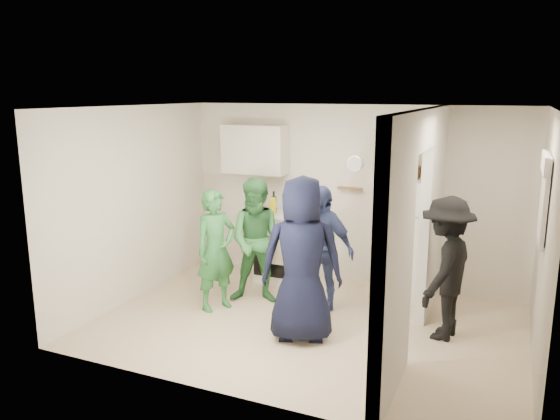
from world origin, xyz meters
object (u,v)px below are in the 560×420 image
object	(u,v)px
wicker_basket	(405,172)
person_denim	(320,248)
fridge	(409,239)
person_green_center	(259,241)
yellow_cup_stack_top	(429,171)
person_green_left	(216,250)
stove	(287,247)
person_navy	(302,260)
person_nook	(446,268)
blue_bowl	(406,162)

from	to	relation	value
wicker_basket	person_denim	bearing A→B (deg)	-133.40
fridge	person_green_center	distance (m)	1.95
fridge	yellow_cup_stack_top	size ratio (longest dim) A/B	6.35
yellow_cup_stack_top	person_green_left	distance (m)	2.80
stove	person_navy	xyz separation A→B (m)	(0.90, -1.73, 0.42)
stove	person_nook	bearing A→B (deg)	-24.47
stove	fridge	size ratio (longest dim) A/B	0.62
stove	wicker_basket	bearing A→B (deg)	0.70
blue_bowl	wicker_basket	bearing A→B (deg)	0.00
person_green_left	person_green_center	bearing A→B (deg)	-14.53
stove	person_green_left	size ratio (longest dim) A/B	0.65
person_green_center	person_navy	distance (m)	1.21
stove	person_navy	bearing A→B (deg)	-62.50
person_green_left	person_navy	distance (m)	1.35
person_navy	person_nook	distance (m)	1.57
person_denim	person_nook	xyz separation A→B (m)	(1.51, -0.20, 0.01)
stove	blue_bowl	distance (m)	2.09
stove	person_green_center	world-z (taller)	person_green_center
wicker_basket	person_nook	distance (m)	1.54
person_navy	person_nook	size ratio (longest dim) A/B	1.15
yellow_cup_stack_top	person_green_left	xyz separation A→B (m)	(-2.34, -1.21, -0.96)
person_nook	yellow_cup_stack_top	bearing A→B (deg)	-147.18
person_nook	blue_bowl	bearing A→B (deg)	-136.16
fridge	blue_bowl	world-z (taller)	blue_bowl
person_nook	fridge	bearing A→B (deg)	-138.96
wicker_basket	blue_bowl	distance (m)	0.13
person_navy	person_nook	bearing A→B (deg)	-173.64
wicker_basket	blue_bowl	world-z (taller)	blue_bowl
blue_bowl	yellow_cup_stack_top	world-z (taller)	blue_bowl
person_green_center	yellow_cup_stack_top	bearing A→B (deg)	4.17
fridge	person_denim	size ratio (longest dim) A/B	1.01
person_green_center	stove	bearing A→B (deg)	72.25
person_green_left	person_nook	distance (m)	2.71
person_nook	stove	bearing A→B (deg)	-103.06
person_nook	person_denim	bearing A→B (deg)	-86.11
stove	person_green_left	bearing A→B (deg)	-106.01
wicker_basket	stove	bearing A→B (deg)	-179.30
fridge	person_green_left	bearing A→B (deg)	-148.25
person_nook	wicker_basket	bearing A→B (deg)	-136.16
wicker_basket	yellow_cup_stack_top	bearing A→B (deg)	-25.11
fridge	wicker_basket	distance (m)	0.88
stove	person_denim	world-z (taller)	person_denim
yellow_cup_stack_top	blue_bowl	bearing A→B (deg)	154.89
yellow_cup_stack_top	person_denim	world-z (taller)	yellow_cup_stack_top
person_denim	person_navy	bearing A→B (deg)	-69.63
wicker_basket	person_navy	world-z (taller)	person_navy
person_navy	wicker_basket	bearing A→B (deg)	-131.89
person_denim	yellow_cup_stack_top	bearing A→B (deg)	46.51
yellow_cup_stack_top	person_navy	bearing A→B (deg)	-123.37
person_green_left	person_nook	size ratio (longest dim) A/B	0.95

